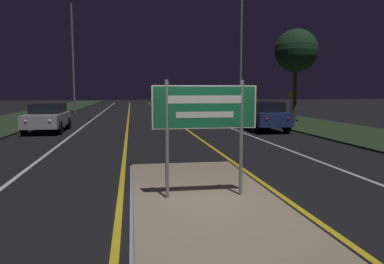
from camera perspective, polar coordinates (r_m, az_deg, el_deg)
The scene contains 19 objects.
ground_plane at distance 6.88m, azimuth 2.74°, elevation -11.71°, with size 160.00×160.00×0.00m, color black.
median_island at distance 7.35m, azimuth 1.91°, elevation -10.19°, with size 2.85×6.90×0.10m.
verge_left at distance 27.70m, azimuth -26.28°, elevation 1.36°, with size 5.00×100.00×0.08m.
verge_right at distance 28.62m, azimuth 13.12°, elevation 1.99°, with size 5.00×100.00×0.08m.
centre_line_yellow_left at distance 31.47m, azimuth -9.66°, elevation 2.38°, with size 0.12×70.00×0.01m.
centre_line_yellow_right at distance 31.61m, azimuth -3.80°, elevation 2.47°, with size 0.12×70.00×0.01m.
lane_line_white_left at distance 31.60m, azimuth -14.36°, elevation 2.29°, with size 0.12×70.00×0.01m.
lane_line_white_right at distance 31.96m, azimuth 0.83°, elevation 2.53°, with size 0.12×70.00×0.01m.
edge_line_white_left at distance 32.01m, azimuth -19.72°, elevation 2.16°, with size 0.10×70.00×0.01m.
edge_line_white_right at distance 32.61m, azimuth 6.03°, elevation 2.57°, with size 0.10×70.00×0.01m.
highway_sign at distance 7.05m, azimuth 1.96°, elevation 2.82°, with size 2.00×0.07×2.23m.
streetlight_left_far at distance 37.61m, azimuth -17.79°, elevation 13.95°, with size 0.59×0.59×11.00m.
streetlight_right_near at distance 27.62m, azimuth 7.53°, elevation 15.56°, with size 0.57×0.57×9.91m.
car_receding_0 at distance 20.34m, azimuth 10.75°, elevation 2.51°, with size 1.88×4.23×1.53m.
car_receding_1 at distance 29.45m, azimuth -1.51°, elevation 3.64°, with size 1.94×4.79×1.38m.
car_receding_2 at distance 43.53m, azimuth 0.38°, elevation 4.51°, with size 1.88×4.21×1.41m.
car_approaching_0 at distance 20.70m, azimuth -21.14°, elevation 2.12°, with size 1.85×4.21×1.43m.
warning_sign at distance 26.64m, azimuth 14.87°, elevation 4.43°, with size 0.60×0.06×2.08m.
roadside_palm_right at distance 25.51m, azimuth 15.59°, elevation 11.79°, with size 2.77×2.77×5.99m.
Camera 1 is at (-1.36, -6.40, 2.13)m, focal length 35.00 mm.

